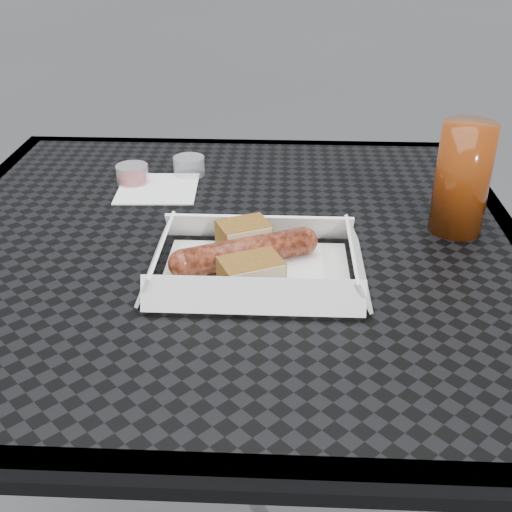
# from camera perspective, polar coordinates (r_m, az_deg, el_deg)

# --- Properties ---
(patio_table) EXTENTS (0.80, 0.80, 0.74)m
(patio_table) POSITION_cam_1_polar(r_m,az_deg,el_deg) (0.88, -2.85, -2.74)
(patio_table) COLOR black
(patio_table) RESTS_ON ground
(food_tray) EXTENTS (0.22, 0.15, 0.00)m
(food_tray) POSITION_cam_1_polar(r_m,az_deg,el_deg) (0.76, 0.03, -1.48)
(food_tray) COLOR white
(food_tray) RESTS_ON patio_table
(bratwurst) EXTENTS (0.18, 0.10, 0.04)m
(bratwurst) POSITION_cam_1_polar(r_m,az_deg,el_deg) (0.77, -0.96, 0.36)
(bratwurst) COLOR maroon
(bratwurst) RESTS_ON food_tray
(bread_near) EXTENTS (0.07, 0.06, 0.04)m
(bread_near) POSITION_cam_1_polar(r_m,az_deg,el_deg) (0.80, -1.12, 1.73)
(bread_near) COLOR brown
(bread_near) RESTS_ON food_tray
(bread_far) EXTENTS (0.08, 0.07, 0.03)m
(bread_far) POSITION_cam_1_polar(r_m,az_deg,el_deg) (0.72, -0.46, -1.56)
(bread_far) COLOR brown
(bread_far) RESTS_ON food_tray
(veg_garnish) EXTENTS (0.03, 0.03, 0.00)m
(veg_garnish) POSITION_cam_1_polar(r_m,az_deg,el_deg) (0.73, 4.30, -2.80)
(veg_garnish) COLOR #EB460A
(veg_garnish) RESTS_ON food_tray
(napkin) EXTENTS (0.13, 0.13, 0.00)m
(napkin) POSITION_cam_1_polar(r_m,az_deg,el_deg) (1.01, -8.73, 5.96)
(napkin) COLOR white
(napkin) RESTS_ON patio_table
(condiment_cup_sauce) EXTENTS (0.05, 0.05, 0.03)m
(condiment_cup_sauce) POSITION_cam_1_polar(r_m,az_deg,el_deg) (1.03, -10.93, 7.12)
(condiment_cup_sauce) COLOR maroon
(condiment_cup_sauce) RESTS_ON patio_table
(condiment_cup_empty) EXTENTS (0.05, 0.05, 0.03)m
(condiment_cup_empty) POSITION_cam_1_polar(r_m,az_deg,el_deg) (1.05, -5.97, 7.96)
(condiment_cup_empty) COLOR silver
(condiment_cup_empty) RESTS_ON patio_table
(drink_glass) EXTENTS (0.07, 0.07, 0.15)m
(drink_glass) POSITION_cam_1_polar(r_m,az_deg,el_deg) (0.88, 17.86, 6.56)
(drink_glass) COLOR #642408
(drink_glass) RESTS_ON patio_table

